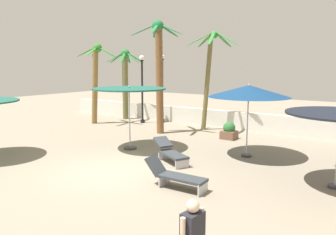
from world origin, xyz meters
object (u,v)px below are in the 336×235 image
patio_umbrella_4 (249,91)px  palm_tree_0 (96,75)px  lamp_post_0 (142,85)px  planter (229,131)px  lamp_post_1 (162,87)px  lounge_chair_1 (170,152)px  lounge_chair_0 (175,175)px  palm_tree_2 (209,69)px  palm_tree_3 (125,76)px  palm_tree_1 (159,66)px  patio_umbrella_2 (129,92)px

patio_umbrella_4 → palm_tree_0: palm_tree_0 is taller
lamp_post_0 → planter: size_ratio=4.93×
lamp_post_0 → lamp_post_1: bearing=43.3°
lounge_chair_1 → planter: planter is taller
palm_tree_0 → lounge_chair_1: 9.74m
patio_umbrella_4 → palm_tree_0: bearing=169.9°
lounge_chair_0 → lounge_chair_1: (-1.60, 2.08, 0.02)m
palm_tree_2 → lounge_chair_1: bearing=-74.4°
palm_tree_3 → lounge_chair_0: palm_tree_3 is taller
palm_tree_1 → planter: size_ratio=6.91×
palm_tree_0 → palm_tree_3: bearing=85.4°
patio_umbrella_4 → lamp_post_1: 8.71m
palm_tree_3 → planter: size_ratio=5.45×
palm_tree_1 → lounge_chair_1: 6.28m
patio_umbrella_4 → palm_tree_2: bearing=133.9°
palm_tree_1 → lamp_post_1: palm_tree_1 is taller
palm_tree_1 → palm_tree_3: 5.34m
lounge_chair_0 → lounge_chair_1: lounge_chair_0 is taller
palm_tree_3 → palm_tree_2: bearing=-3.1°
patio_umbrella_4 → lounge_chair_0: 4.99m
patio_umbrella_4 → lounge_chair_1: 3.81m
palm_tree_1 → palm_tree_0: bearing=178.8°
patio_umbrella_4 → lamp_post_1: bearing=148.2°
patio_umbrella_4 → palm_tree_0: size_ratio=0.65×
palm_tree_3 → planter: bearing=-11.8°
lamp_post_0 → lamp_post_1: (0.92, 0.87, -0.17)m
palm_tree_0 → patio_umbrella_4: bearing=-10.1°
lounge_chair_1 → palm_tree_2: bearing=105.6°
palm_tree_0 → lamp_post_1: (3.02, 2.72, -0.78)m
palm_tree_0 → lounge_chair_0: bearing=-32.3°
lamp_post_1 → planter: lamp_post_1 is taller
palm_tree_2 → planter: bearing=-36.3°
palm_tree_2 → lounge_chair_1: (1.77, -6.32, -3.00)m
lamp_post_1 → lounge_chair_0: size_ratio=2.22×
palm_tree_0 → palm_tree_1: bearing=-1.2°
lamp_post_0 → planter: lamp_post_0 is taller
palm_tree_1 → palm_tree_3: size_ratio=1.27×
palm_tree_0 → planter: palm_tree_0 is taller
lamp_post_0 → lamp_post_1: size_ratio=0.99×
palm_tree_0 → lamp_post_1: 4.14m
palm_tree_2 → planter: 3.82m
palm_tree_2 → planter: palm_tree_2 is taller
palm_tree_1 → lamp_post_1: size_ratio=1.39×
palm_tree_0 → planter: 8.93m
patio_umbrella_4 → lamp_post_0: 9.11m
palm_tree_2 → patio_umbrella_2: bearing=-97.9°
palm_tree_3 → lounge_chair_0: 13.36m
palm_tree_0 → lounge_chair_0: palm_tree_0 is taller
palm_tree_0 → palm_tree_2: palm_tree_2 is taller
palm_tree_1 → lounge_chair_1: bearing=-49.4°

